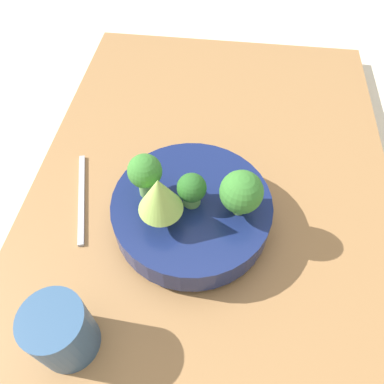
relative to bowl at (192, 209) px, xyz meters
The scene contains 9 objects.
ground_plane 0.08m from the bowl, 80.30° to the left, with size 6.00×6.00×0.00m, color beige.
table 0.06m from the bowl, 80.30° to the left, with size 1.10×0.65×0.04m.
bowl is the anchor object (origin of this frame).
romanesco_piece_near 0.11m from the bowl, 41.09° to the right, with size 0.06×0.06×0.10m.
broccoli_floret_center 0.06m from the bowl, ahead, with size 0.04×0.04×0.06m.
broccoli_floret_front 0.10m from the bowl, 94.52° to the right, with size 0.05×0.05×0.08m.
broccoli_floret_back 0.10m from the bowl, 80.71° to the left, with size 0.06×0.06×0.08m.
cup 0.26m from the bowl, 33.06° to the right, with size 0.08×0.08×0.10m.
fork 0.20m from the bowl, 96.52° to the right, with size 0.19×0.06×0.01m.
Camera 1 is at (0.33, 0.02, 0.58)m, focal length 35.00 mm.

